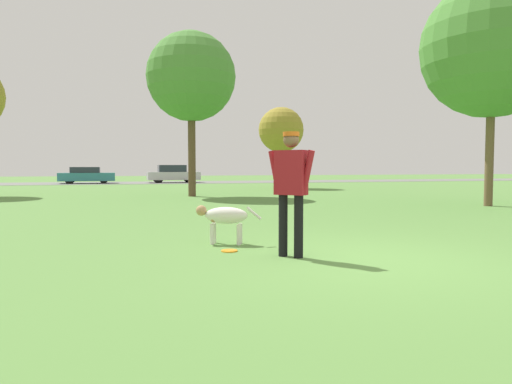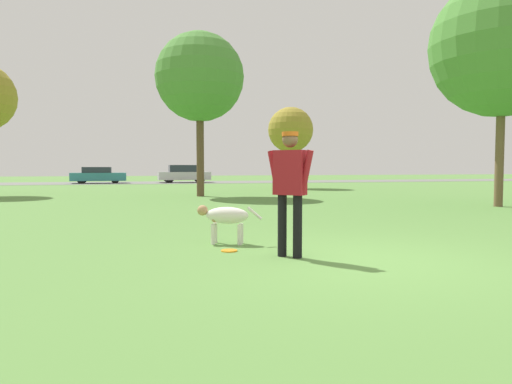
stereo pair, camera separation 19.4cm
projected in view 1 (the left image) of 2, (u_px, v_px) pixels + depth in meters
ground_plane at (363, 260)px, 6.28m from camera, size 120.00×120.00×0.00m
far_road_strip at (171, 183)px, 36.94m from camera, size 120.00×6.00×0.01m
person at (291, 182)px, 6.46m from camera, size 0.57×0.57×1.78m
dog at (224, 217)px, 7.58m from camera, size 1.06×0.55×0.65m
frisbee at (229, 251)px, 6.94m from camera, size 0.25×0.25×0.02m
tree_near_right at (492, 48)px, 14.68m from camera, size 4.51×4.51×7.39m
tree_far_right at (281, 130)px, 27.18m from camera, size 2.69×2.69×4.83m
tree_mid_center at (191, 77)px, 19.54m from camera, size 3.82×3.82×7.06m
parked_car_teal at (87, 175)px, 34.88m from camera, size 4.13×1.91×1.26m
parked_car_silver at (173, 174)px, 36.68m from camera, size 4.21×1.83×1.42m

